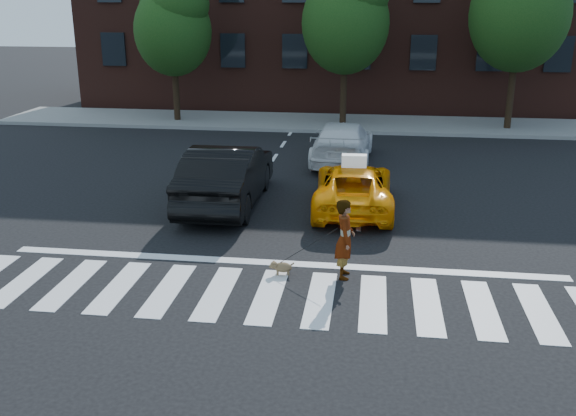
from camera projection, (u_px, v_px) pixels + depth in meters
The scene contains 13 objects.
ground at pixel (268, 296), 12.32m from camera, with size 120.00×120.00×0.00m, color black.
crosswalk at pixel (268, 296), 12.31m from camera, with size 13.00×2.40×0.01m, color silver.
stop_line at pixel (280, 263), 13.82m from camera, with size 12.00×0.30×0.01m, color silver.
sidewalk_far at pixel (332, 123), 28.76m from camera, with size 30.00×4.00×0.15m, color slate.
tree_left at pixel (173, 21), 27.80m from camera, with size 3.39×3.38×6.50m.
tree_mid at pixel (346, 12), 26.71m from camera, with size 3.69×3.69×7.10m.
tree_right at pixel (522, 2), 25.69m from camera, with size 4.00×4.00×7.70m.
taxi at pixel (354, 187), 17.20m from camera, with size 2.03×4.41×1.22m, color #FF9905.
black_sedan at pixel (227, 175), 17.48m from camera, with size 1.78×5.11×1.68m, color black.
white_suv at pixel (342, 142), 22.05m from camera, with size 1.95×4.80×1.39m, color white.
woman at pixel (345, 239), 12.91m from camera, with size 0.60×0.40×1.66m, color #999999.
dog at pixel (281, 267), 13.20m from camera, with size 0.52×0.27×0.30m.
taxi_sign at pixel (354, 161), 16.77m from camera, with size 0.65×0.28×0.32m, color white.
Camera 1 is at (1.88, -11.01, 5.48)m, focal length 40.00 mm.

